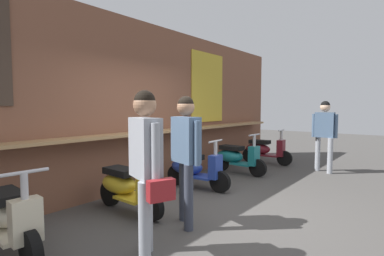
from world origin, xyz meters
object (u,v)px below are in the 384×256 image
at_px(shopper_passing, 325,128).
at_px(scooter_yellow, 126,186).
at_px(scooter_blue, 194,168).
at_px(scooter_teal, 236,157).
at_px(shopper_with_handbag, 146,157).
at_px(scooter_maroon, 264,150).
at_px(scooter_cream, 10,217).
at_px(shopper_browsing, 186,146).

bearing_deg(shopper_passing, scooter_yellow, -20.90).
distance_m(scooter_blue, scooter_teal, 1.62).
xyz_separation_m(scooter_yellow, scooter_teal, (3.30, 0.00, 0.00)).
distance_m(scooter_teal, shopper_with_handbag, 4.34).
relative_size(scooter_maroon, shopper_with_handbag, 0.80).
bearing_deg(scooter_teal, scooter_maroon, 91.88).
bearing_deg(shopper_passing, scooter_teal, -50.49).
bearing_deg(scooter_maroon, shopper_with_handbag, -81.44).
relative_size(scooter_cream, scooter_maroon, 1.00).
distance_m(scooter_yellow, shopper_browsing, 1.25).
bearing_deg(shopper_with_handbag, scooter_maroon, 33.47).
distance_m(scooter_yellow, scooter_blue, 1.67).
bearing_deg(scooter_blue, scooter_yellow, -94.24).
xyz_separation_m(scooter_blue, scooter_maroon, (3.17, -0.00, 0.00)).
xyz_separation_m(scooter_yellow, scooter_blue, (1.67, -0.00, 0.00)).
xyz_separation_m(shopper_with_handbag, shopper_browsing, (0.96, 0.26, -0.01)).
bearing_deg(scooter_cream, scooter_yellow, 93.66).
xyz_separation_m(scooter_cream, scooter_teal, (4.89, 0.00, 0.00)).
xyz_separation_m(scooter_maroon, shopper_with_handbag, (-5.63, -1.30, 0.69)).
relative_size(scooter_yellow, scooter_maroon, 1.00).
relative_size(scooter_yellow, shopper_with_handbag, 0.80).
distance_m(scooter_blue, scooter_maroon, 3.17).
height_order(scooter_yellow, scooter_blue, same).
xyz_separation_m(scooter_cream, shopper_with_handbag, (0.80, -1.30, 0.69)).
xyz_separation_m(scooter_blue, scooter_teal, (1.62, 0.00, 0.00)).
relative_size(scooter_blue, shopper_browsing, 0.81).
distance_m(scooter_cream, shopper_browsing, 2.15).
height_order(scooter_maroon, shopper_passing, shopper_passing).
height_order(scooter_blue, shopper_with_handbag, shopper_with_handbag).
relative_size(scooter_yellow, shopper_passing, 0.81).
xyz_separation_m(scooter_blue, shopper_browsing, (-1.50, -1.04, 0.68)).
xyz_separation_m(scooter_blue, shopper_with_handbag, (-2.46, -1.30, 0.69)).
distance_m(scooter_blue, shopper_browsing, 1.95).
bearing_deg(shopper_browsing, scooter_cream, 165.17).
distance_m(scooter_cream, scooter_maroon, 6.43).
height_order(shopper_with_handbag, shopper_browsing, shopper_with_handbag).
bearing_deg(scooter_maroon, shopper_browsing, -81.94).
bearing_deg(shopper_passing, scooter_maroon, -96.32).
height_order(scooter_yellow, shopper_passing, shopper_passing).
distance_m(scooter_cream, shopper_with_handbag, 1.68).
relative_size(scooter_cream, scooter_teal, 1.00).
xyz_separation_m(shopper_with_handbag, shopper_passing, (5.51, -0.31, -0.01)).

